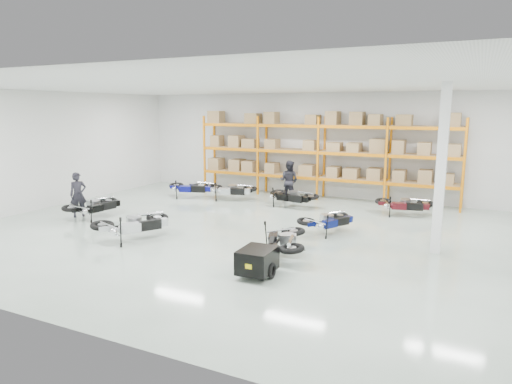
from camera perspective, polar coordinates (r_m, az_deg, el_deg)
The scene contains 14 objects.
room at distance 13.76m, azimuth -0.18°, elevation 3.81°, with size 18.00×18.00×18.00m.
pallet_rack at distance 19.72m, azimuth 8.17°, elevation 5.71°, with size 11.28×0.98×3.62m.
structural_column at distance 12.89m, azimuth 22.12°, elevation 2.60°, with size 0.25×0.25×4.50m, color white.
moto_blue_centre at distance 14.31m, azimuth 9.01°, elevation -3.10°, with size 0.76×1.70×1.04m, color #081051, non-canonical shape.
moto_silver_left at distance 13.89m, azimuth -15.09°, elevation -3.35°, with size 0.90×2.01×1.23m, color #B2B4B9, non-canonical shape.
moto_black_far_left at distance 17.07m, azimuth -19.54°, elevation -1.23°, with size 0.83×1.86×1.14m, color black, non-canonical shape.
moto_touring_right at distance 11.93m, azimuth 3.53°, elevation -5.46°, with size 0.83×1.87×1.14m, color black, non-canonical shape.
trailer at distance 10.59m, azimuth 0.16°, elevation -8.57°, with size 0.83×1.57×0.65m.
moto_back_a at distance 20.03m, azimuth -8.03°, elevation 0.94°, with size 0.84×1.90×1.16m, color navy, non-canonical shape.
moto_back_b at distance 19.36m, azimuth -3.15°, elevation 0.66°, with size 0.82×1.85×1.13m, color #B5BABF, non-canonical shape.
moto_back_c at distance 17.97m, azimuth 4.43°, elevation -0.12°, with size 0.82×1.84×1.12m, color black, non-canonical shape.
moto_back_d at distance 17.32m, azimuth 18.05°, elevation -1.07°, with size 0.79×1.77×1.08m, color #460E14, non-canonical shape.
person_left at distance 17.48m, azimuth -21.35°, elevation -0.32°, with size 0.58×0.38×1.60m, color black.
person_back at distance 19.10m, azimuth 4.15°, elevation 1.40°, with size 0.83×0.65×1.71m, color black.
Camera 1 is at (6.04, -12.26, 3.82)m, focal length 32.00 mm.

